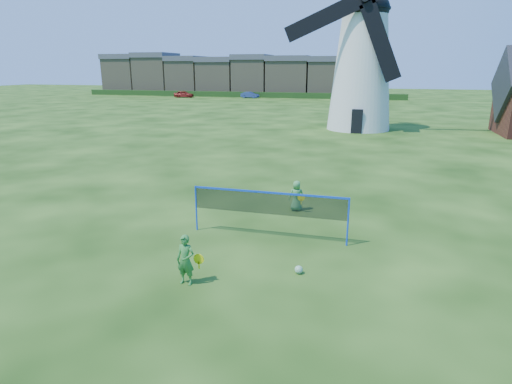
{
  "coord_description": "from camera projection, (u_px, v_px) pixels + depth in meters",
  "views": [
    {
      "loc": [
        3.65,
        -12.0,
        5.3
      ],
      "look_at": [
        0.2,
        0.5,
        1.5
      ],
      "focal_mm": 29.79,
      "sensor_mm": 36.0,
      "label": 1
    }
  ],
  "objects": [
    {
      "name": "hedge",
      "position": [
        235.0,
        94.0,
        80.05
      ],
      "size": [
        62.0,
        0.8,
        1.0
      ],
      "primitive_type": "cube",
      "color": "#193814",
      "rests_on": "ground"
    },
    {
      "name": "terraced_houses",
      "position": [
        236.0,
        75.0,
        85.06
      ],
      "size": [
        57.27,
        8.4,
        8.38
      ],
      "color": "#8B7B5C",
      "rests_on": "ground"
    },
    {
      "name": "player_boy",
      "position": [
        297.0,
        196.0,
        16.26
      ],
      "size": [
        0.68,
        0.47,
        1.18
      ],
      "rotation": [
        0.0,
        0.0,
        3.32
      ],
      "color": "#48954D",
      "rests_on": "ground"
    },
    {
      "name": "ground",
      "position": [
        246.0,
        241.0,
        13.52
      ],
      "size": [
        220.0,
        220.0,
        0.0
      ],
      "primitive_type": "plane",
      "color": "black",
      "rests_on": "ground"
    },
    {
      "name": "badminton_net",
      "position": [
        269.0,
        204.0,
        13.49
      ],
      "size": [
        5.05,
        0.05,
        1.55
      ],
      "color": "blue",
      "rests_on": "ground"
    },
    {
      "name": "player_girl",
      "position": [
        186.0,
        260.0,
        10.66
      ],
      "size": [
        0.67,
        0.36,
        1.31
      ],
      "rotation": [
        0.0,
        0.0,
        -0.06
      ],
      "color": "#327D32",
      "rests_on": "ground"
    },
    {
      "name": "play_ball",
      "position": [
        299.0,
        270.0,
        11.36
      ],
      "size": [
        0.22,
        0.22,
        0.22
      ],
      "primitive_type": "sphere",
      "color": "green",
      "rests_on": "ground"
    },
    {
      "name": "car_right",
      "position": [
        250.0,
        95.0,
        77.66
      ],
      "size": [
        3.46,
        1.61,
        1.1
      ],
      "primitive_type": "imported",
      "rotation": [
        0.0,
        0.0,
        1.43
      ],
      "color": "navy",
      "rests_on": "ground"
    },
    {
      "name": "windmill",
      "position": [
        362.0,
        62.0,
        36.53
      ],
      "size": [
        12.91,
        5.48,
        17.03
      ],
      "color": "white",
      "rests_on": "ground"
    },
    {
      "name": "car_left",
      "position": [
        184.0,
        94.0,
        78.74
      ],
      "size": [
        3.77,
        1.9,
        1.23
      ],
      "primitive_type": "imported",
      "rotation": [
        0.0,
        0.0,
        1.7
      ],
      "color": "maroon",
      "rests_on": "ground"
    }
  ]
}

